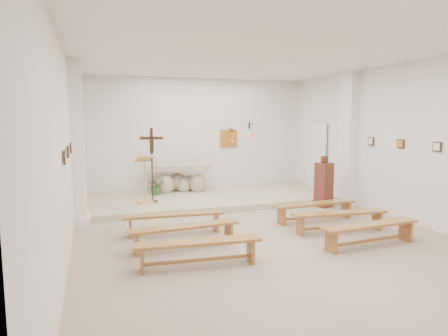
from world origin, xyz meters
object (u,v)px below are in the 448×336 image
object	(u,v)px
donation_pedestal	(324,185)
bench_right_front	(315,207)
bench_right_second	(340,217)
bench_left_second	(185,231)
lectern	(145,179)
crucifix_stand	(152,160)
altar	(181,180)
bench_right_third	(370,229)
bench_left_front	(174,219)
bench_left_third	(198,247)

from	to	relation	value
donation_pedestal	bench_right_front	world-z (taller)	donation_pedestal
donation_pedestal	bench_right_second	size ratio (longest dim) A/B	0.67
bench_right_front	bench_left_second	bearing A→B (deg)	-167.41
lectern	donation_pedestal	world-z (taller)	lectern
crucifix_stand	bench_left_second	bearing A→B (deg)	-84.93
altar	bench_right_front	bearing A→B (deg)	-50.71
lectern	bench_right_third	size ratio (longest dim) A/B	0.63
bench_left_second	bench_left_front	bearing A→B (deg)	85.04
altar	lectern	xyz separation A→B (m)	(-1.21, -1.32, 0.28)
bench_left_front	bench_left_second	xyz separation A→B (m)	(0.00, -0.93, 0.00)
lectern	bench_right_front	bearing A→B (deg)	-46.76
bench_right_front	bench_left_third	distance (m)	3.69
lectern	donation_pedestal	distance (m)	4.58
altar	donation_pedestal	distance (m)	4.09
altar	bench_right_second	world-z (taller)	altar
lectern	bench_left_second	xyz separation A→B (m)	(0.24, -3.38, -0.45)
bench_right_second	bench_left_second	bearing A→B (deg)	-174.76
bench_left_third	altar	bearing A→B (deg)	84.44
altar	bench_right_third	xyz separation A→B (m)	(2.21, -5.63, -0.17)
crucifix_stand	bench_left_second	size ratio (longest dim) A/B	0.95
crucifix_stand	bench_right_second	distance (m)	4.80
bench_left_front	bench_left_third	bearing A→B (deg)	-85.74
lectern	bench_left_front	bearing A→B (deg)	-95.62
bench_left_third	bench_left_front	bearing A→B (deg)	94.23
altar	lectern	bearing A→B (deg)	-123.82
bench_left_front	bench_right_second	distance (m)	3.32
bench_right_front	bench_left_second	world-z (taller)	same
crucifix_stand	bench_right_front	xyz separation A→B (m)	(3.24, -2.47, -0.93)
crucifix_stand	bench_right_front	size ratio (longest dim) A/B	0.95
bench_right_second	donation_pedestal	bearing A→B (deg)	70.67
altar	bench_right_third	distance (m)	6.05
bench_right_front	bench_left_third	world-z (taller)	same
crucifix_stand	bench_right_front	distance (m)	4.19
altar	bench_left_front	size ratio (longest dim) A/B	0.88
crucifix_stand	bench_right_second	xyz separation A→B (m)	(3.24, -3.41, -0.93)
crucifix_stand	bench_left_second	xyz separation A→B (m)	(0.06, -3.41, -0.93)
altar	donation_pedestal	xyz separation A→B (m)	(3.19, -2.55, 0.10)
bench_right_front	bench_right_second	xyz separation A→B (m)	(0.00, -0.93, 0.00)
donation_pedestal	bench_right_front	xyz separation A→B (m)	(-0.98, -1.21, -0.27)
altar	bench_left_third	bearing A→B (deg)	-90.97
lectern	bench_right_front	xyz separation A→B (m)	(3.42, -2.45, -0.45)
altar	crucifix_stand	size ratio (longest dim) A/B	0.93
bench_left_third	crucifix_stand	bearing A→B (deg)	95.03
lectern	bench_left_second	size ratio (longest dim) A/B	0.62
bench_left_front	bench_left_second	size ratio (longest dim) A/B	1.00
bench_right_front	bench_right_third	world-z (taller)	same
lectern	crucifix_stand	size ratio (longest dim) A/B	0.66
bench_right_front	bench_right_second	bearing A→B (deg)	-93.77
lectern	crucifix_stand	world-z (taller)	crucifix_stand
bench_left_front	bench_right_second	world-z (taller)	same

